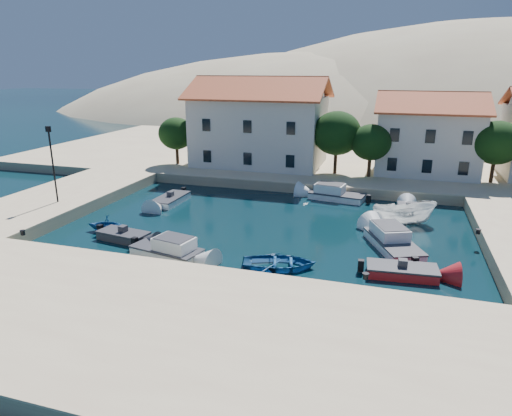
# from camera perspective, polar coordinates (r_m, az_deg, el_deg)

# --- Properties ---
(ground) EXTENTS (400.00, 400.00, 0.00)m
(ground) POSITION_cam_1_polar(r_m,az_deg,el_deg) (26.30, -4.64, -9.25)
(ground) COLOR black
(ground) RESTS_ON ground
(quay_south) EXTENTS (52.00, 12.00, 1.00)m
(quay_south) POSITION_cam_1_polar(r_m,az_deg,el_deg) (21.32, -10.83, -14.80)
(quay_south) COLOR tan
(quay_south) RESTS_ON ground
(quay_west) EXTENTS (8.00, 20.00, 1.00)m
(quay_west) POSITION_cam_1_polar(r_m,az_deg,el_deg) (43.78, -23.28, 0.97)
(quay_west) COLOR tan
(quay_west) RESTS_ON ground
(quay_north) EXTENTS (80.00, 36.00, 1.00)m
(quay_north) POSITION_cam_1_polar(r_m,az_deg,el_deg) (61.22, 10.45, 6.39)
(quay_north) COLOR tan
(quay_north) RESTS_ON ground
(hills) EXTENTS (254.00, 176.00, 99.00)m
(hills) POSITION_cam_1_polar(r_m,az_deg,el_deg) (150.04, 21.17, 2.51)
(hills) COLOR tan
(hills) RESTS_ON ground
(building_left) EXTENTS (14.70, 9.45, 9.70)m
(building_left) POSITION_cam_1_polar(r_m,az_deg,el_deg) (52.30, 0.49, 10.89)
(building_left) COLOR silver
(building_left) RESTS_ON quay_north
(building_mid) EXTENTS (10.50, 8.40, 8.30)m
(building_mid) POSITION_cam_1_polar(r_m,az_deg,el_deg) (51.29, 20.72, 8.87)
(building_mid) COLOR silver
(building_mid) RESTS_ON quay_north
(trees) EXTENTS (37.30, 5.30, 6.45)m
(trees) POSITION_cam_1_polar(r_m,az_deg,el_deg) (47.95, 11.85, 8.63)
(trees) COLOR #382314
(trees) RESTS_ON quay_north
(lamppost) EXTENTS (0.35, 0.25, 6.22)m
(lamppost) POSITION_cam_1_polar(r_m,az_deg,el_deg) (40.43, -24.15, 5.83)
(lamppost) COLOR black
(lamppost) RESTS_ON quay_west
(bollards) EXTENTS (29.36, 9.56, 0.30)m
(bollards) POSITION_cam_1_polar(r_m,az_deg,el_deg) (28.41, 3.47, -4.61)
(bollards) COLOR black
(bollards) RESTS_ON ground
(motorboat_grey_sw) EXTENTS (3.88, 2.16, 1.25)m
(motorboat_grey_sw) POSITION_cam_1_polar(r_m,az_deg,el_deg) (33.54, -16.22, -3.37)
(motorboat_grey_sw) COLOR #35353A
(motorboat_grey_sw) RESTS_ON ground
(cabin_cruiser_south) EXTENTS (4.99, 2.92, 1.60)m
(cabin_cruiser_south) POSITION_cam_1_polar(r_m,az_deg,el_deg) (29.95, -11.11, -5.13)
(cabin_cruiser_south) COLOR white
(cabin_cruiser_south) RESTS_ON ground
(rowboat_south) EXTENTS (5.09, 4.17, 0.92)m
(rowboat_south) POSITION_cam_1_polar(r_m,az_deg,el_deg) (28.05, 2.93, -7.45)
(rowboat_south) COLOR #194F8C
(rowboat_south) RESTS_ON ground
(motorboat_red_se) EXTENTS (4.16, 2.14, 1.25)m
(motorboat_red_se) POSITION_cam_1_polar(r_m,az_deg,el_deg) (28.15, 17.78, -7.56)
(motorboat_red_se) COLOR maroon
(motorboat_red_se) RESTS_ON ground
(cabin_cruiser_east) EXTENTS (4.27, 5.96, 1.60)m
(cabin_cruiser_east) POSITION_cam_1_polar(r_m,az_deg,el_deg) (31.95, 16.79, -4.12)
(cabin_cruiser_east) COLOR white
(cabin_cruiser_east) RESTS_ON ground
(boat_east) EXTENTS (5.38, 3.62, 1.95)m
(boat_east) POSITION_cam_1_polar(r_m,az_deg,el_deg) (37.26, 17.90, -1.94)
(boat_east) COLOR white
(boat_east) RESTS_ON ground
(motorboat_white_ne) EXTENTS (1.89, 3.73, 1.25)m
(motorboat_white_ne) POSITION_cam_1_polar(r_m,az_deg,el_deg) (39.75, 18.54, -0.37)
(motorboat_white_ne) COLOR white
(motorboat_white_ne) RESTS_ON ground
(rowboat_west) EXTENTS (3.07, 2.80, 1.38)m
(rowboat_west) POSITION_cam_1_polar(r_m,az_deg,el_deg) (35.85, -18.18, -2.72)
(rowboat_west) COLOR #194F8C
(rowboat_west) RESTS_ON ground
(motorboat_white_west) EXTENTS (2.00, 4.37, 1.25)m
(motorboat_white_west) POSITION_cam_1_polar(r_m,az_deg,el_deg) (41.66, -10.61, 1.03)
(motorboat_white_west) COLOR white
(motorboat_white_west) RESTS_ON ground
(cabin_cruiser_north) EXTENTS (5.26, 2.89, 1.60)m
(cabin_cruiser_north) POSITION_cam_1_polar(r_m,az_deg,el_deg) (42.58, 10.08, 1.67)
(cabin_cruiser_north) COLOR white
(cabin_cruiser_north) RESTS_ON ground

